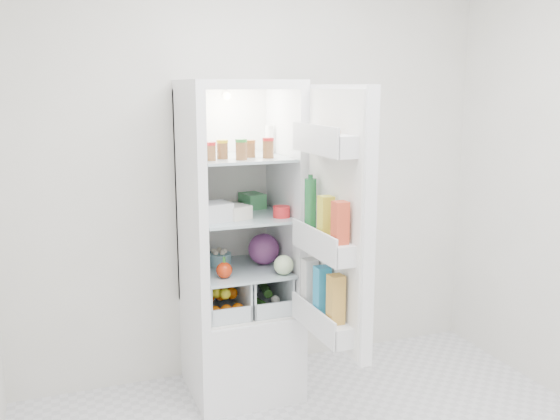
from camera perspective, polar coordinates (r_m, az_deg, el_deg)
name	(u,v)px	position (r m, az deg, el deg)	size (l,w,h in m)	color
room_walls	(381,133)	(2.42, 9.20, 6.94)	(3.02, 3.02, 2.61)	silver
refrigerator	(238,279)	(3.65, -3.87, -6.30)	(0.60, 0.60, 1.80)	white
shelf_low	(241,269)	(3.57, -3.60, -5.45)	(0.49, 0.53, 0.01)	#A1B6BD
shelf_mid	(240,216)	(3.50, -3.66, -0.58)	(0.49, 0.53, 0.01)	#A1B6BD
shelf_top	(239,158)	(3.45, -3.73, 4.80)	(0.49, 0.53, 0.01)	#A1B6BD
crisper_left	(221,294)	(3.58, -5.46, -7.62)	(0.23, 0.46, 0.22)	silver
crisper_right	(261,289)	(3.65, -1.72, -7.21)	(0.23, 0.46, 0.22)	silver
condiment_jars	(239,151)	(3.32, -3.81, 5.42)	(0.38, 0.16, 0.08)	#B21919
squeeze_bottle	(269,139)	(3.61, -0.98, 6.49)	(0.05, 0.05, 0.16)	white
tub_white	(215,212)	(3.35, -5.98, -0.14)	(0.15, 0.15, 0.10)	silver
tub_cream	(236,212)	(3.39, -4.01, -0.19)	(0.13, 0.13, 0.07)	silver
tin_red	(282,212)	(3.42, 0.14, -0.16)	(0.09, 0.09, 0.06)	red
foil_tray	(228,206)	(3.66, -4.75, 0.35)	(0.14, 0.11, 0.04)	#BCBCC0
tub_green	(252,201)	(3.69, -2.54, 0.87)	(0.11, 0.15, 0.09)	#469A5B
red_cabbage	(264,249)	(3.62, -1.49, -3.59)	(0.18, 0.18, 0.18)	#5E2054
bell_pepper	(224,270)	(3.39, -5.12, -5.51)	(0.09, 0.09, 0.09)	red
mushroom_bowl	(219,259)	(3.65, -5.58, -4.46)	(0.14, 0.14, 0.07)	#81B5C1
salad_bag	(284,265)	(3.43, 0.34, -5.05)	(0.11, 0.11, 0.11)	beige
citrus_pile	(223,300)	(3.54, -5.23, -8.16)	(0.20, 0.24, 0.16)	orange
veg_pile	(262,296)	(3.67, -1.63, -7.91)	(0.16, 0.30, 0.10)	#25511B
fridge_door	(334,226)	(3.07, 4.99, -1.45)	(0.18, 0.60, 1.30)	white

